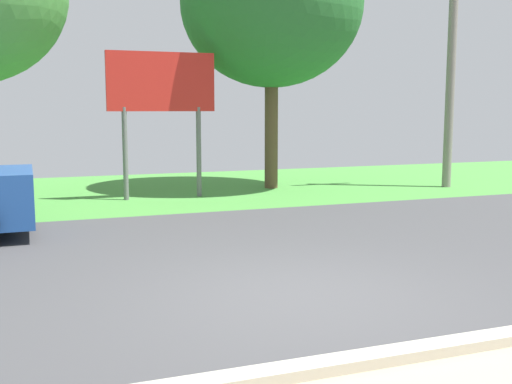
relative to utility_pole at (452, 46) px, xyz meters
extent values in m
cube|color=#424244|center=(-8.00, -5.75, -3.90)|extent=(40.00, 8.00, 0.10)
cube|color=#48923C|center=(-8.00, 2.25, -3.90)|extent=(40.00, 8.00, 0.10)
cube|color=#B2AD9E|center=(-8.00, -9.75, -3.80)|extent=(40.00, 0.24, 0.10)
cylinder|color=gray|center=(0.00, 0.00, -0.18)|extent=(0.24, 0.24, 7.34)
cylinder|color=slate|center=(-8.74, 0.63, -2.75)|extent=(0.12, 0.12, 2.20)
cylinder|color=slate|center=(-6.94, 0.63, -2.75)|extent=(0.12, 0.12, 2.20)
cube|color=red|center=(-7.84, 0.63, -1.05)|extent=(2.60, 0.10, 1.40)
cylinder|color=brown|center=(-4.65, 1.52, -2.15)|extent=(0.36, 0.36, 3.38)
ellipsoid|color=#286B2D|center=(-4.65, 1.52, 1.08)|extent=(4.85, 4.85, 4.41)
camera|label=1|loc=(-10.90, -14.10, -1.68)|focal=43.21mm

